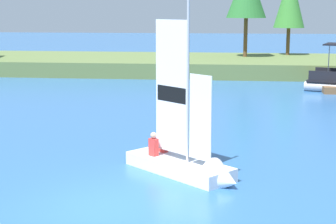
{
  "coord_description": "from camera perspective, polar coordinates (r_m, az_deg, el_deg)",
  "views": [
    {
      "loc": [
        3.05,
        -13.2,
        5.1
      ],
      "look_at": [
        0.77,
        7.22,
        1.2
      ],
      "focal_mm": 58.72,
      "sensor_mm": 36.0,
      "label": 1
    }
  ],
  "objects": [
    {
      "name": "ground_plane",
      "position": [
        14.48,
        -6.32,
        -9.95
      ],
      "size": [
        200.0,
        200.0,
        0.0
      ],
      "primitive_type": "plane",
      "color": "#2D609E"
    },
    {
      "name": "shore_bank",
      "position": [
        44.78,
        2.43,
        4.94
      ],
      "size": [
        80.0,
        10.7,
        1.14
      ],
      "primitive_type": "cube",
      "color": "#5B703D",
      "rests_on": "ground"
    },
    {
      "name": "wooden_dock",
      "position": [
        37.37,
        16.33,
        2.79
      ],
      "size": [
        1.56,
        6.24,
        0.42
      ],
      "primitive_type": "cube",
      "color": "brown",
      "rests_on": "ground"
    },
    {
      "name": "sailboat",
      "position": [
        16.85,
        2.59,
        -5.4
      ],
      "size": [
        3.99,
        3.71,
        5.73
      ],
      "rotation": [
        0.0,
        0.0,
        -0.72
      ],
      "color": "white",
      "rests_on": "ground"
    }
  ]
}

